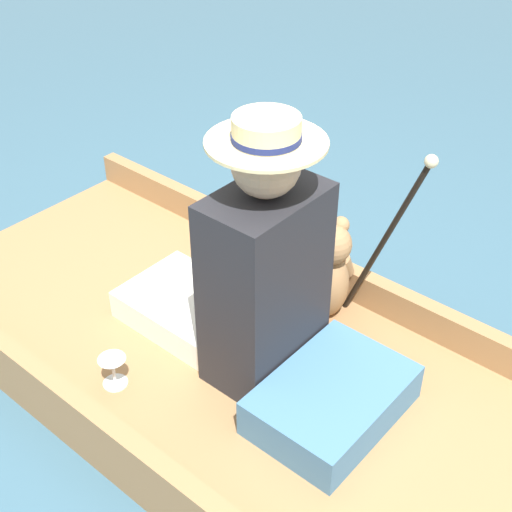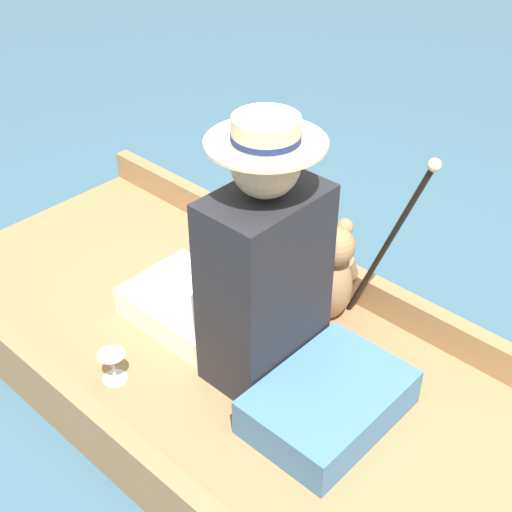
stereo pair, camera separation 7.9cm
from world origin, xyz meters
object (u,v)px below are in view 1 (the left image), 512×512
Objects in this scene: teddy_bear at (328,273)px; wine_glass at (113,366)px; seated_person at (249,276)px; walking_cane at (393,226)px.

wine_glass is at bearing 157.17° from teddy_bear.
seated_person is at bearing 169.32° from teddy_bear.
walking_cane is at bearing -31.35° from wine_glass.
seated_person reaches higher than walking_cane.
seated_person is 0.51m from walking_cane.
wine_glass is 1.03m from walking_cane.
teddy_bear is 0.82m from wine_glass.
wine_glass is at bearing 139.15° from seated_person.
seated_person is 2.28× the size of teddy_bear.
teddy_bear is at bearing -19.21° from seated_person.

